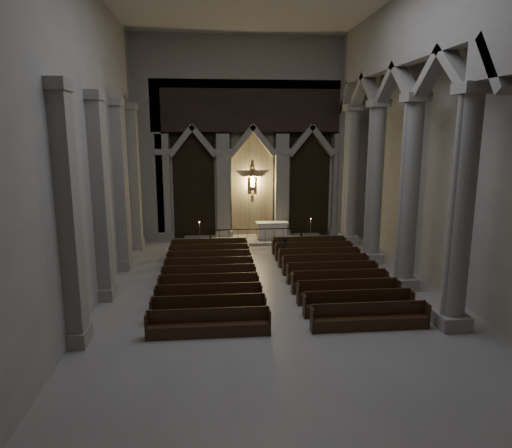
% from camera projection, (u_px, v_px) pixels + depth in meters
% --- Properties ---
extents(room, '(24.00, 24.10, 12.00)m').
position_uv_depth(room, '(282.00, 101.00, 15.89)').
color(room, '#97958F').
rests_on(room, ground).
extents(sanctuary_wall, '(14.00, 0.77, 12.00)m').
position_uv_depth(sanctuary_wall, '(253.00, 130.00, 27.34)').
color(sanctuary_wall, gray).
rests_on(sanctuary_wall, ground).
extents(right_arcade, '(1.00, 24.00, 12.00)m').
position_uv_depth(right_arcade, '(417.00, 98.00, 17.67)').
color(right_arcade, gray).
rests_on(right_arcade, ground).
extents(left_pilasters, '(0.60, 13.00, 8.03)m').
position_uv_depth(left_pilasters, '(112.00, 194.00, 19.40)').
color(left_pilasters, gray).
rests_on(left_pilasters, ground).
extents(sanctuary_step, '(8.50, 2.60, 0.15)m').
position_uv_depth(sanctuary_step, '(254.00, 240.00, 27.74)').
color(sanctuary_step, gray).
rests_on(sanctuary_step, ground).
extents(altar, '(1.93, 0.77, 0.98)m').
position_uv_depth(altar, '(272.00, 230.00, 27.77)').
color(altar, silver).
rests_on(altar, sanctuary_step).
extents(altar_rail, '(5.37, 0.09, 1.06)m').
position_uv_depth(altar_rail, '(256.00, 234.00, 26.36)').
color(altar_rail, black).
rests_on(altar_rail, ground).
extents(candle_stand_left, '(0.25, 0.25, 1.50)m').
position_uv_depth(candle_stand_left, '(200.00, 241.00, 26.08)').
color(candle_stand_left, '#99652F').
rests_on(candle_stand_left, ground).
extents(candle_stand_right, '(0.26, 0.26, 1.53)m').
position_uv_depth(candle_stand_right, '(310.00, 237.00, 26.97)').
color(candle_stand_right, '#99652F').
rests_on(candle_stand_right, ground).
extents(pews, '(9.44, 10.27, 0.90)m').
position_uv_depth(pews, '(271.00, 277.00, 19.88)').
color(pews, black).
rests_on(pews, ground).
extents(worshipper, '(0.49, 0.41, 1.16)m').
position_uv_depth(worshipper, '(285.00, 248.00, 23.69)').
color(worshipper, black).
rests_on(worshipper, ground).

